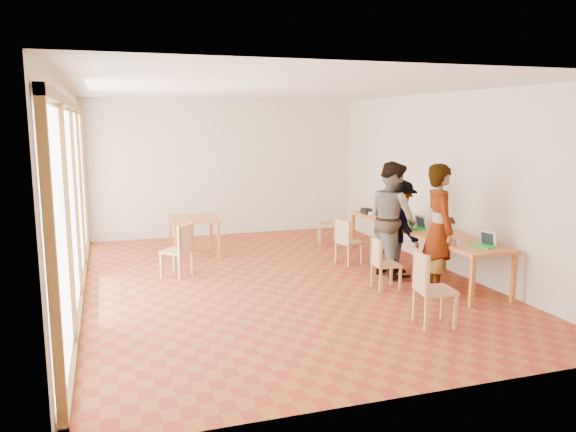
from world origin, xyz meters
name	(u,v)px	position (x,y,z in m)	size (l,w,h in m)	color
ground	(277,281)	(0.00, 0.00, 0.00)	(8.00, 8.00, 0.00)	#9B5125
wall_back	(224,168)	(0.00, 4.00, 1.50)	(6.00, 0.10, 3.00)	silver
wall_front	(409,238)	(0.00, -4.00, 1.50)	(6.00, 0.10, 3.00)	silver
wall_right	(444,182)	(3.00, 0.00, 1.50)	(0.10, 8.00, 3.00)	silver
window_wall	(73,196)	(-2.96, 0.00, 1.50)	(0.10, 8.00, 3.00)	white
ceiling	(277,87)	(0.00, 0.00, 3.02)	(6.00, 8.00, 0.04)	white
communal_table	(420,230)	(2.50, -0.09, 0.70)	(0.80, 4.00, 0.75)	#C9792C
side_table	(194,222)	(-1.00, 2.06, 0.67)	(0.90, 0.90, 0.75)	#C9792C
chair_near	(428,281)	(1.20, -2.44, 0.58)	(0.50, 0.50, 0.50)	tan
chair_mid	(381,258)	(1.37, -0.88, 0.49)	(0.39, 0.39, 0.42)	tan
chair_far	(346,237)	(1.48, 0.68, 0.49)	(0.48, 0.48, 0.43)	tan
chair_empty	(323,218)	(1.74, 2.43, 0.53)	(0.49, 0.49, 0.46)	tan
chair_spare	(181,244)	(-1.41, 0.74, 0.54)	(0.58, 0.58, 0.47)	tan
person_near	(439,229)	(2.11, -1.27, 0.96)	(0.70, 0.46, 1.92)	gray
person_mid	(392,219)	(1.91, -0.20, 0.94)	(0.92, 0.71, 1.89)	gray
person_far	(398,226)	(2.12, -0.04, 0.79)	(1.01, 0.58, 1.57)	gray
laptop_near	(486,242)	(2.61, -1.69, 0.81)	(0.30, 0.32, 0.23)	green
laptop_mid	(419,225)	(2.40, -0.22, 0.81)	(0.27, 0.29, 0.22)	green
laptop_far	(407,219)	(2.50, 0.36, 0.81)	(0.30, 0.31, 0.21)	green
yellow_mug	(373,210)	(2.47, 1.61, 0.79)	(0.11, 0.11, 0.09)	yellow
green_bottle	(406,212)	(2.61, 0.59, 0.89)	(0.07, 0.07, 0.28)	#1F7C3C
clear_glass	(458,242)	(2.28, -1.49, 0.80)	(0.07, 0.07, 0.09)	silver
condiment_cup	(370,214)	(2.25, 1.27, 0.78)	(0.08, 0.08, 0.06)	white
pink_phone	(400,220)	(2.50, 0.59, 0.76)	(0.05, 0.10, 0.01)	#DD4798
black_pouch	(367,211)	(2.29, 1.50, 0.80)	(0.16, 0.26, 0.09)	black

